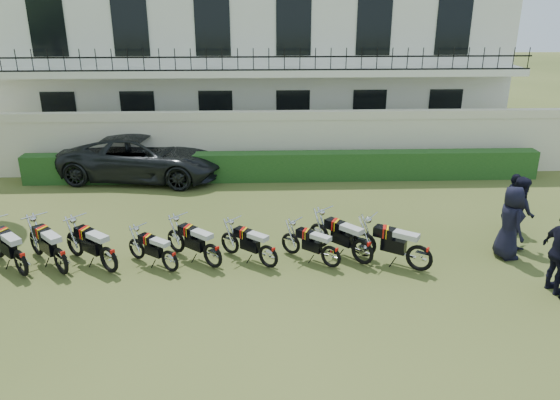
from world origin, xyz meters
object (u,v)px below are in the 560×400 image
at_px(officer_3, 510,222).
at_px(officer_4, 519,211).
at_px(motorcycle_5, 212,250).
at_px(suv, 143,157).
at_px(motorcycle_7, 331,251).
at_px(motorcycle_9, 420,252).
at_px(motorcycle_1, 20,257).
at_px(motorcycle_3, 108,254).
at_px(officer_5, 512,202).
at_px(motorcycle_2, 60,255).
at_px(motorcycle_8, 363,246).
at_px(motorcycle_4, 170,256).
at_px(motorcycle_6, 268,251).

relative_size(officer_3, officer_4, 1.00).
xyz_separation_m(motorcycle_5, suv, (-2.97, 6.95, 0.30)).
distance_m(motorcycle_7, motorcycle_9, 2.08).
relative_size(motorcycle_1, motorcycle_3, 0.94).
bearing_deg(officer_5, motorcycle_7, 126.66).
bearing_deg(officer_3, motorcycle_3, 87.67).
height_order(motorcycle_3, motorcycle_7, motorcycle_3).
xyz_separation_m(motorcycle_2, officer_4, (11.36, 1.23, 0.42)).
height_order(motorcycle_8, officer_5, officer_5).
bearing_deg(motorcycle_9, officer_5, -19.50).
relative_size(motorcycle_2, motorcycle_5, 1.05).
height_order(motorcycle_5, officer_5, officer_5).
bearing_deg(motorcycle_3, motorcycle_1, 132.84).
height_order(motorcycle_4, motorcycle_6, motorcycle_6).
xyz_separation_m(motorcycle_1, motorcycle_3, (2.00, 0.09, -0.00)).
height_order(motorcycle_1, motorcycle_2, motorcycle_2).
height_order(motorcycle_3, officer_5, officer_5).
distance_m(motorcycle_8, officer_5, 4.89).
relative_size(suv, officer_5, 3.44).
bearing_deg(motorcycle_6, motorcycle_1, 131.64).
distance_m(motorcycle_4, motorcycle_6, 2.33).
height_order(motorcycle_2, motorcycle_6, motorcycle_2).
height_order(motorcycle_4, motorcycle_8, motorcycle_8).
relative_size(motorcycle_4, motorcycle_5, 0.93).
height_order(motorcycle_3, motorcycle_4, motorcycle_3).
height_order(motorcycle_6, officer_4, officer_4).
bearing_deg(motorcycle_2, officer_3, -39.70).
distance_m(officer_3, officer_5, 1.81).
distance_m(motorcycle_5, officer_3, 7.33).
bearing_deg(officer_5, motorcycle_1, 115.30).
height_order(motorcycle_4, officer_4, officer_4).
bearing_deg(motorcycle_7, motorcycle_1, 131.00).
height_order(motorcycle_2, motorcycle_7, motorcycle_2).
relative_size(motorcycle_4, motorcycle_9, 0.79).
relative_size(officer_4, officer_5, 1.14).
bearing_deg(officer_3, motorcycle_9, 101.00).
height_order(officer_3, officer_4, officer_4).
bearing_deg(motorcycle_9, motorcycle_4, 122.58).
bearing_deg(motorcycle_6, motorcycle_7, -52.05).
bearing_deg(motorcycle_2, officer_5, -32.00).
height_order(motorcycle_1, motorcycle_9, motorcycle_9).
bearing_deg(officer_3, motorcycle_2, 87.58).
height_order(motorcycle_5, motorcycle_9, motorcycle_9).
relative_size(motorcycle_6, motorcycle_9, 0.82).
distance_m(motorcycle_7, officer_4, 5.15).
xyz_separation_m(motorcycle_8, officer_3, (3.69, 0.30, 0.43)).
bearing_deg(motorcycle_9, motorcycle_1, 123.79).
bearing_deg(motorcycle_7, motorcycle_8, -40.29).
distance_m(motorcycle_2, motorcycle_9, 8.42).
bearing_deg(officer_3, motorcycle_7, 90.33).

